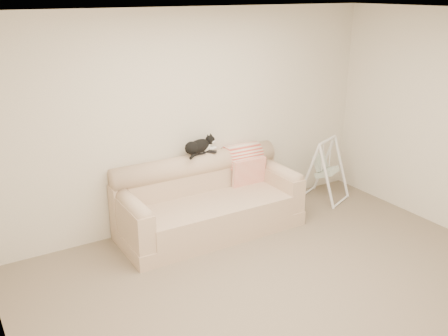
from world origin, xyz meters
name	(u,v)px	position (x,y,z in m)	size (l,w,h in m)	color
ground_plane	(292,292)	(0.00, 0.00, 0.00)	(5.00, 5.00, 0.00)	#73614D
room_shell	(300,142)	(0.00, 0.00, 1.53)	(5.04, 4.04, 2.60)	beige
sofa	(207,203)	(-0.04, 1.62, 0.35)	(2.20, 0.93, 0.90)	tan
remote_a	(198,153)	(-0.03, 1.84, 0.91)	(0.18, 0.06, 0.03)	black
remote_b	(210,152)	(0.13, 1.84, 0.91)	(0.16, 0.14, 0.02)	black
tuxedo_cat	(199,146)	(-0.01, 1.85, 1.00)	(0.50, 0.37, 0.21)	black
throw_blanket	(243,159)	(0.62, 1.84, 0.72)	(0.47, 0.38, 0.58)	#D44235
baby_swing	(325,169)	(1.82, 1.61, 0.43)	(0.71, 0.73, 0.88)	white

